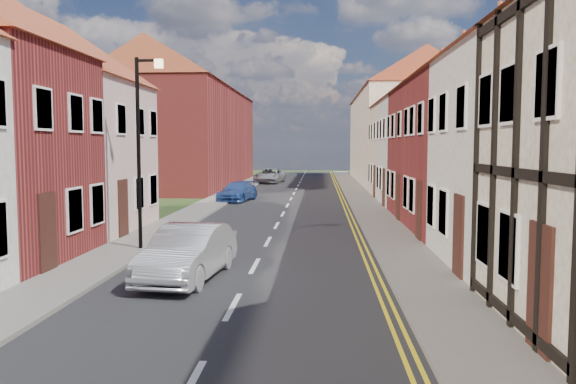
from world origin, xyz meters
name	(u,v)px	position (x,y,z in m)	size (l,w,h in m)	color
road	(283,214)	(0.00, 30.00, 0.01)	(7.00, 90.00, 0.02)	black
pavement_left	(195,213)	(-4.40, 30.00, 0.06)	(1.80, 90.00, 0.12)	slate
pavement_right	(372,214)	(4.40, 30.00, 0.06)	(1.80, 90.00, 0.12)	slate
cottage_r_cream_mid	(527,115)	(9.30, 23.50, 4.48)	(8.30, 5.20, 9.00)	maroon
cottage_r_pink	(484,122)	(9.30, 28.90, 4.47)	(8.30, 6.00, 9.00)	maroon
cottage_r_white_far	(455,126)	(9.30, 34.30, 4.48)	(8.30, 5.20, 9.00)	silver
cottage_r_cream_far	(435,129)	(9.30, 39.70, 4.47)	(8.30, 6.00, 9.00)	white
cottage_l_pink	(33,120)	(-9.30, 23.85, 4.37)	(8.30, 6.30, 8.80)	beige
block_right_far	(401,125)	(9.30, 55.00, 5.29)	(8.30, 24.20, 10.50)	white
block_left_far	(189,123)	(-9.30, 50.00, 5.29)	(8.30, 24.20, 10.50)	maroon
lamppost	(141,141)	(-3.81, 20.00, 3.54)	(0.88, 0.15, 6.00)	black
car_mid	(188,253)	(-1.50, 16.41, 0.69)	(1.45, 4.16, 1.37)	#AFB0B7
car_far	(237,192)	(-3.20, 36.48, 0.58)	(1.64, 4.02, 1.17)	navy
car_distant	(269,176)	(-2.73, 53.19, 0.68)	(2.24, 4.86, 1.35)	#9EA2A6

